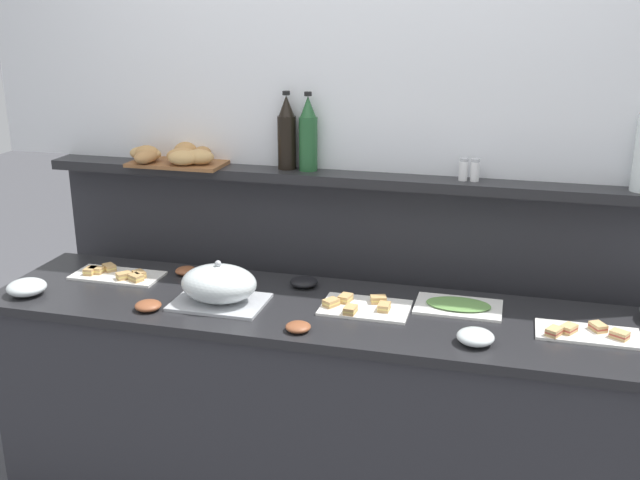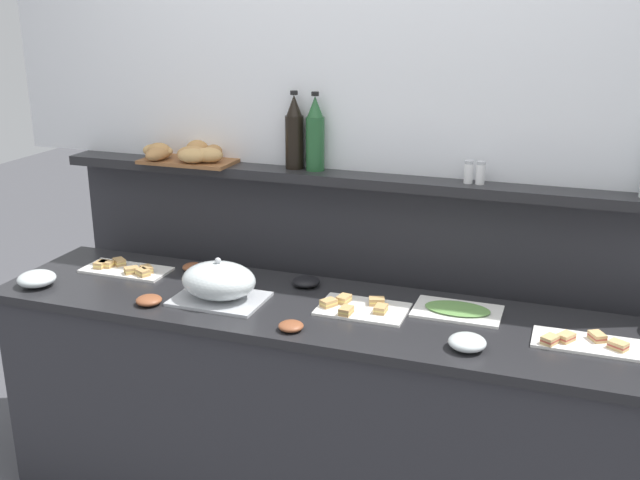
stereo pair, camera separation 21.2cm
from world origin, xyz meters
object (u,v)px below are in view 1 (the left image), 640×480
condiment_bowl_cream (186,271)px  bread_basket (176,156)px  cold_cuts_platter (458,306)px  wine_bottle_green (308,135)px  sandwich_platter_side (363,306)px  glass_bowl_small (27,288)px  salt_shaker (463,169)px  pepper_shaker (475,170)px  condiment_bowl_teal (148,306)px  glass_bowl_medium (475,337)px  condiment_bowl_dark (304,282)px  sandwich_platter_rear (587,333)px  condiment_bowl_red (298,327)px  serving_cloche (219,285)px  sandwich_platter_front (117,274)px  wine_bottle_dark (287,134)px

condiment_bowl_cream → bread_basket: bread_basket is taller
cold_cuts_platter → wine_bottle_green: wine_bottle_green is taller
sandwich_platter_side → glass_bowl_small: 1.29m
salt_shaker → pepper_shaker: (0.04, 0.00, 0.00)m
wine_bottle_green → condiment_bowl_teal: bearing=-125.8°
cold_cuts_platter → glass_bowl_medium: 0.29m
condiment_bowl_teal → condiment_bowl_dark: 0.61m
sandwich_platter_rear → wine_bottle_green: wine_bottle_green is taller
sandwich_platter_side → condiment_bowl_red: sandwich_platter_side is taller
sandwich_platter_rear → pepper_shaker: (-0.42, 0.41, 0.45)m
condiment_bowl_teal → condiment_bowl_dark: (0.48, 0.37, 0.00)m
salt_shaker → pepper_shaker: bearing=0.0°
cold_cuts_platter → wine_bottle_green: 0.90m
sandwich_platter_rear → pepper_shaker: size_ratio=3.91×
condiment_bowl_cream → bread_basket: size_ratio=0.21×
salt_shaker → serving_cloche: bearing=-150.7°
glass_bowl_medium → bread_basket: 1.47m
sandwich_platter_side → condiment_bowl_dark: condiment_bowl_dark is taller
sandwich_platter_front → sandwich_platter_side: bearing=-3.5°
cold_cuts_platter → condiment_bowl_red: condiment_bowl_red is taller
condiment_bowl_dark → glass_bowl_small: bearing=-160.6°
wine_bottle_dark → bread_basket: wine_bottle_dark is taller
condiment_bowl_teal → condiment_bowl_cream: (-0.02, 0.37, -0.00)m
glass_bowl_medium → salt_shaker: bearing=100.9°
salt_shaker → condiment_bowl_dark: bearing=-159.3°
serving_cloche → wine_bottle_green: wine_bottle_green is taller
sandwich_platter_side → sandwich_platter_rear: same height
salt_shaker → pepper_shaker: same height
pepper_shaker → cold_cuts_platter: bearing=-92.8°
condiment_bowl_red → pepper_shaker: bearing=49.7°
sandwich_platter_rear → condiment_bowl_red: (-0.95, -0.21, 0.00)m
cold_cuts_platter → condiment_bowl_cream: condiment_bowl_cream is taller
sandwich_platter_side → condiment_bowl_dark: 0.31m
condiment_bowl_teal → sandwich_platter_rear: bearing=6.7°
salt_shaker → bread_basket: 1.19m
glass_bowl_medium → salt_shaker: (-0.11, 0.56, 0.43)m
glass_bowl_medium → condiment_bowl_teal: 1.17m
sandwich_platter_side → wine_bottle_dark: bearing=135.5°
sandwich_platter_front → condiment_bowl_red: bearing=-19.5°
condiment_bowl_cream → salt_shaker: bearing=11.1°
sandwich_platter_front → condiment_bowl_cream: sandwich_platter_front is taller
glass_bowl_medium → condiment_bowl_red: (-0.59, -0.06, -0.01)m
sandwich_platter_side → condiment_bowl_cream: (-0.78, 0.17, 0.00)m
bread_basket → glass_bowl_small: bearing=-125.6°
cold_cuts_platter → glass_bowl_medium: size_ratio=2.53×
glass_bowl_medium → condiment_bowl_red: bearing=-174.7°
condiment_bowl_teal → salt_shaker: (1.06, 0.59, 0.44)m
glass_bowl_medium → condiment_bowl_cream: size_ratio=1.41×
condiment_bowl_cream → sandwich_platter_side: bearing=-12.1°
bread_basket → wine_bottle_green: bearing=4.6°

